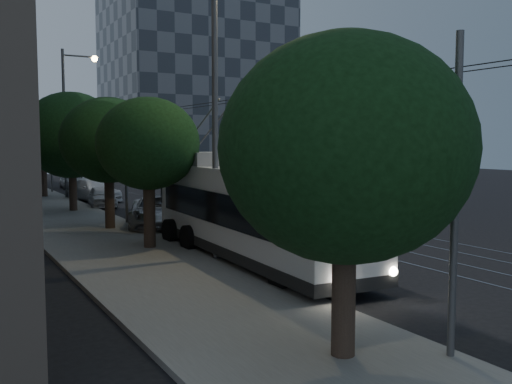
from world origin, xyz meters
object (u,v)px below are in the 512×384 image
object	(u,v)px
pickup_silver	(158,211)
car_white_a	(102,196)
car_white_b	(94,190)
trolleybus	(249,211)
streetlamp_near	(226,65)
car_white_c	(92,186)
streetlamp_far	(70,110)
car_white_d	(71,180)

from	to	relation	value
pickup_silver	car_white_a	xyz separation A→B (m)	(-0.09, 9.90, -0.09)
car_white_b	pickup_silver	bearing A→B (deg)	-104.40
trolleybus	car_white_b	bearing A→B (deg)	92.00
car_white_a	pickup_silver	bearing A→B (deg)	-80.64
trolleybus	pickup_silver	world-z (taller)	trolleybus
car_white_b	streetlamp_near	bearing A→B (deg)	-105.23
car_white_c	streetlamp_near	bearing A→B (deg)	-79.14
streetlamp_far	trolleybus	bearing A→B (deg)	-88.45
car_white_b	car_white_c	size ratio (longest dim) A/B	1.24
trolleybus	streetlamp_near	bearing A→B (deg)	158.11
car_white_a	streetlamp_near	bearing A→B (deg)	-82.64
trolleybus	streetlamp_far	distance (m)	25.46
car_white_a	car_white_d	world-z (taller)	car_white_d
trolleybus	car_white_d	world-z (taller)	trolleybus
trolleybus	car_white_a	world-z (taller)	trolleybus
car_white_b	car_white_d	xyz separation A→B (m)	(0.92, 12.12, -0.05)
car_white_c	streetlamp_far	size ratio (longest dim) A/B	0.39
car_white_a	car_white_d	bearing A→B (deg)	93.87
trolleybus	pickup_silver	size ratio (longest dim) A/B	2.24
trolleybus	streetlamp_near	size ratio (longest dim) A/B	1.12
trolleybus	car_white_b	distance (m)	22.67
trolleybus	car_white_b	xyz separation A→B (m)	(0.28, 22.65, -0.95)
car_white_b	car_white_d	size ratio (longest dim) A/B	1.25
pickup_silver	car_white_d	size ratio (longest dim) A/B	1.35
trolleybus	streetlamp_near	distance (m)	4.97
pickup_silver	trolleybus	bearing A→B (deg)	-69.03
pickup_silver	streetlamp_near	distance (m)	10.31
pickup_silver	car_white_b	size ratio (longest dim) A/B	1.07
car_white_d	pickup_silver	bearing A→B (deg)	-87.35
streetlamp_far	car_white_c	bearing A→B (deg)	53.24
car_white_c	streetlamp_far	world-z (taller)	streetlamp_far
pickup_silver	car_white_a	size ratio (longest dim) A/B	1.40
car_white_c	car_white_d	xyz separation A→B (m)	(-0.20, 6.95, 0.02)
pickup_silver	car_white_c	distance (m)	19.08
streetlamp_far	car_white_d	bearing A→B (deg)	79.10
car_white_b	streetlamp_far	size ratio (longest dim) A/B	0.49
car_white_d	streetlamp_near	world-z (taller)	streetlamp_near
trolleybus	car_white_b	size ratio (longest dim) A/B	2.40
car_white_b	car_white_d	world-z (taller)	car_white_b
car_white_a	car_white_c	bearing A→B (deg)	88.88
car_white_d	car_white_b	bearing A→B (deg)	-88.81
trolleybus	car_white_d	size ratio (longest dim) A/B	3.01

